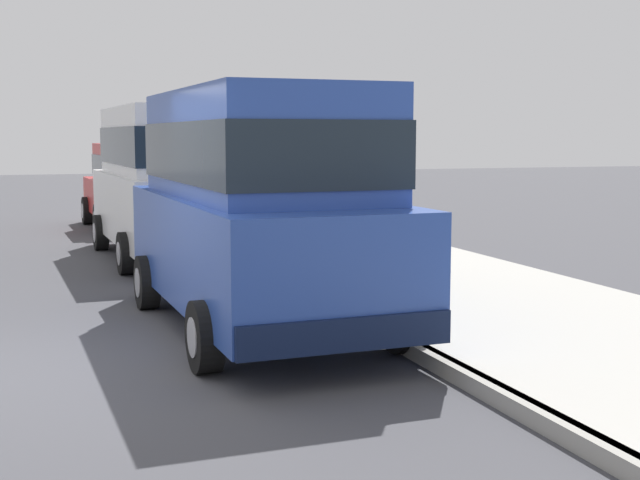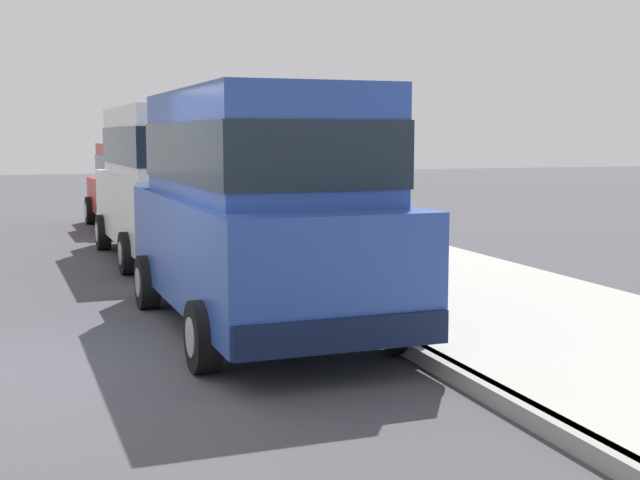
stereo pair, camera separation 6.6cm
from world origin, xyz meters
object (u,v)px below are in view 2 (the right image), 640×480
Objects in this scene: car_white_van at (170,175)px; dog_grey at (394,261)px; car_red_hatchback at (136,184)px; car_blue_van at (258,199)px.

dog_grey is at bearing -61.96° from car_white_van.
car_red_hatchback is (0.01, 4.98, -0.42)m from car_white_van.
car_white_van reaches higher than car_red_hatchback.
car_blue_van is 5.63m from car_white_van.
dog_grey is at bearing 33.09° from car_blue_van.
car_blue_van is 6.85× the size of dog_grey.
car_red_hatchback is 5.34× the size of dog_grey.
dog_grey is (2.20, 1.44, -0.97)m from car_blue_van.
car_blue_van and car_white_van have the same top height.
car_white_van is 6.87× the size of dog_grey.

